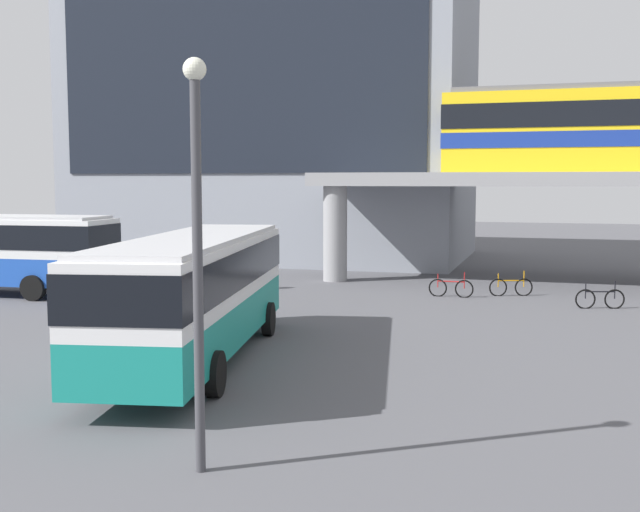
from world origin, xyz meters
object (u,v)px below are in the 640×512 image
(bus_main, at_px, (195,285))
(station_building, at_px, (279,103))
(bicycle_red, at_px, (451,288))
(bicycle_black, at_px, (600,299))
(pedestrian_at_kerb, at_px, (245,270))
(bicycle_orange, at_px, (511,287))

(bus_main, bearing_deg, station_building, 105.55)
(bus_main, relative_size, bicycle_red, 6.32)
(station_building, height_order, bicycle_black, station_building)
(bicycle_red, height_order, bicycle_black, same)
(bicycle_red, distance_m, pedestrian_at_kerb, 8.69)
(station_building, distance_m, bicycle_red, 20.79)
(bus_main, relative_size, bicycle_black, 6.51)
(bus_main, height_order, bicycle_black, bus_main)
(station_building, bearing_deg, bicycle_red, -48.81)
(station_building, height_order, bus_main, station_building)
(bicycle_red, bearing_deg, bicycle_orange, 23.62)
(bus_main, height_order, pedestrian_at_kerb, bus_main)
(pedestrian_at_kerb, bearing_deg, bus_main, -72.95)
(station_building, xyz_separation_m, pedestrian_at_kerb, (3.69, -14.56, -8.49))
(bus_main, bearing_deg, bicycle_orange, 63.14)
(bus_main, height_order, bicycle_red, bus_main)
(bicycle_red, bearing_deg, bicycle_black, -12.89)
(bicycle_black, relative_size, pedestrian_at_kerb, 1.00)
(station_building, relative_size, bicycle_red, 12.61)
(station_building, distance_m, bicycle_orange, 21.59)
(station_building, height_order, bicycle_red, station_building)
(bicycle_orange, relative_size, bicycle_black, 0.98)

